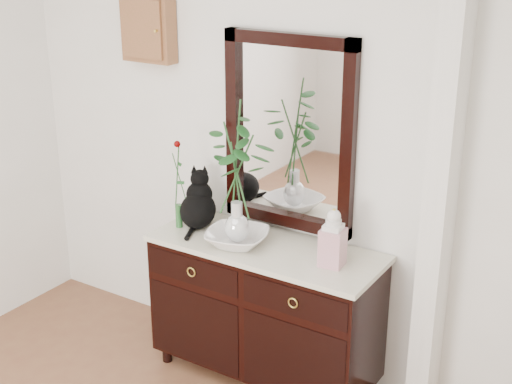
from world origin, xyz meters
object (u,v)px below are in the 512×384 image
Objects in this scene: cat at (198,199)px; lotus_bowl at (237,238)px; sideboard at (265,305)px; ginger_jar at (333,237)px.

lotus_bowl is at bearing -39.83° from cat.
lotus_bowl is (-0.14, -0.08, 0.42)m from sideboard.
lotus_bowl is (0.34, -0.10, -0.13)m from cat.
sideboard is at bearing -26.33° from cat.
lotus_bowl is at bearing -174.23° from ginger_jar.
lotus_bowl is at bearing -151.15° from sideboard.
cat reaches higher than sideboard.
cat reaches higher than ginger_jar.
cat is at bearing 177.17° from sideboard.
sideboard is 0.68m from ginger_jar.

